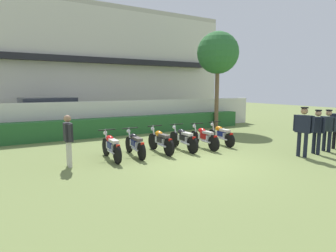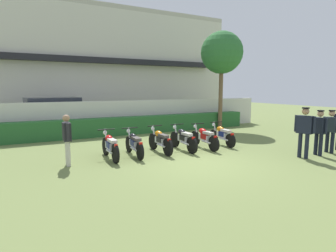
# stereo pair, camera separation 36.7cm
# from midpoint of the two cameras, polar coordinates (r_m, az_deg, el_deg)

# --- Properties ---
(ground) EXTENTS (60.00, 60.00, 0.00)m
(ground) POSITION_cam_midpoint_polar(r_m,az_deg,el_deg) (8.89, 5.62, -7.66)
(ground) COLOR olive
(building) EXTENTS (18.99, 6.50, 7.89)m
(building) POSITION_cam_midpoint_polar(r_m,az_deg,el_deg) (21.69, -16.57, 11.68)
(building) COLOR beige
(building) RESTS_ON ground
(compound_wall) EXTENTS (18.04, 0.30, 1.72)m
(compound_wall) POSITION_cam_midpoint_polar(r_m,az_deg,el_deg) (15.04, -10.13, 1.96)
(compound_wall) COLOR silver
(compound_wall) RESTS_ON ground
(hedge_row) EXTENTS (14.43, 0.70, 0.91)m
(hedge_row) POSITION_cam_midpoint_polar(r_m,az_deg,el_deg) (14.44, -9.17, 0.10)
(hedge_row) COLOR #28602D
(hedge_row) RESTS_ON ground
(parked_car) EXTENTS (4.71, 2.56, 1.89)m
(parked_car) POSITION_cam_midpoint_polar(r_m,az_deg,el_deg) (16.23, -23.78, 2.10)
(parked_car) COLOR #9EA3A8
(parked_car) RESTS_ON ground
(tree_near_inspector) EXTENTS (2.45, 2.45, 5.68)m
(tree_near_inspector) POSITION_cam_midpoint_polar(r_m,az_deg,el_deg) (16.74, 9.75, 14.74)
(tree_near_inspector) COLOR brown
(tree_near_inspector) RESTS_ON ground
(motorcycle_in_row_0) EXTENTS (0.60, 1.84, 0.97)m
(motorcycle_in_row_0) POSITION_cam_midpoint_polar(r_m,az_deg,el_deg) (9.37, -12.92, -4.16)
(motorcycle_in_row_0) COLOR black
(motorcycle_in_row_0) RESTS_ON ground
(motorcycle_in_row_1) EXTENTS (0.60, 1.88, 0.96)m
(motorcycle_in_row_1) POSITION_cam_midpoint_polar(r_m,az_deg,el_deg) (9.70, -8.04, -3.69)
(motorcycle_in_row_1) COLOR black
(motorcycle_in_row_1) RESTS_ON ground
(motorcycle_in_row_2) EXTENTS (0.60, 1.87, 0.98)m
(motorcycle_in_row_2) POSITION_cam_midpoint_polar(r_m,az_deg,el_deg) (10.12, -2.61, -3.07)
(motorcycle_in_row_2) COLOR black
(motorcycle_in_row_2) RESTS_ON ground
(motorcycle_in_row_3) EXTENTS (0.60, 1.93, 0.98)m
(motorcycle_in_row_3) POSITION_cam_midpoint_polar(r_m,az_deg,el_deg) (10.53, 2.18, -2.63)
(motorcycle_in_row_3) COLOR black
(motorcycle_in_row_3) RESTS_ON ground
(motorcycle_in_row_4) EXTENTS (0.60, 1.91, 0.96)m
(motorcycle_in_row_4) POSITION_cam_midpoint_polar(r_m,az_deg,el_deg) (10.96, 6.54, -2.32)
(motorcycle_in_row_4) COLOR black
(motorcycle_in_row_4) RESTS_ON ground
(motorcycle_in_row_5) EXTENTS (0.60, 1.81, 0.94)m
(motorcycle_in_row_5) POSITION_cam_midpoint_polar(r_m,az_deg,el_deg) (11.74, 10.10, -1.75)
(motorcycle_in_row_5) COLOR black
(motorcycle_in_row_5) RESTS_ON ground
(inspector_person) EXTENTS (0.22, 0.65, 1.58)m
(inspector_person) POSITION_cam_midpoint_polar(r_m,az_deg,el_deg) (8.85, -21.29, -2.09)
(inspector_person) COLOR beige
(inspector_person) RESTS_ON ground
(officer_0) EXTENTS (0.33, 0.67, 1.74)m
(officer_0) POSITION_cam_midpoint_polar(r_m,az_deg,el_deg) (10.43, 25.57, -0.26)
(officer_0) COLOR black
(officer_0) RESTS_ON ground
(officer_1) EXTENTS (0.32, 0.64, 1.62)m
(officer_1) POSITION_cam_midpoint_polar(r_m,az_deg,el_deg) (11.11, 27.96, -0.42)
(officer_1) COLOR black
(officer_1) RESTS_ON ground
(officer_2) EXTENTS (0.25, 0.64, 1.59)m
(officer_2) POSITION_cam_midpoint_polar(r_m,az_deg,el_deg) (11.78, 29.69, -0.21)
(officer_2) COLOR black
(officer_2) RESTS_ON ground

